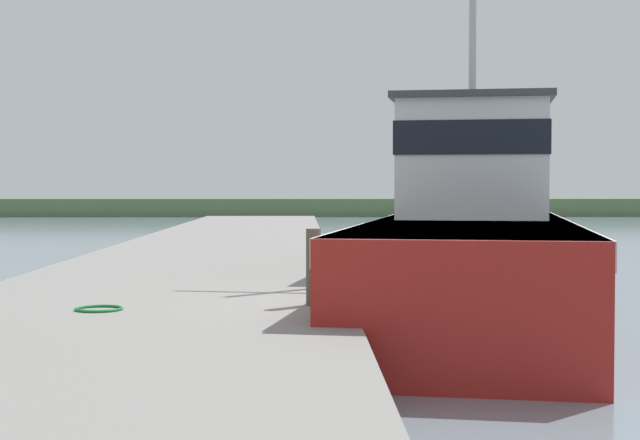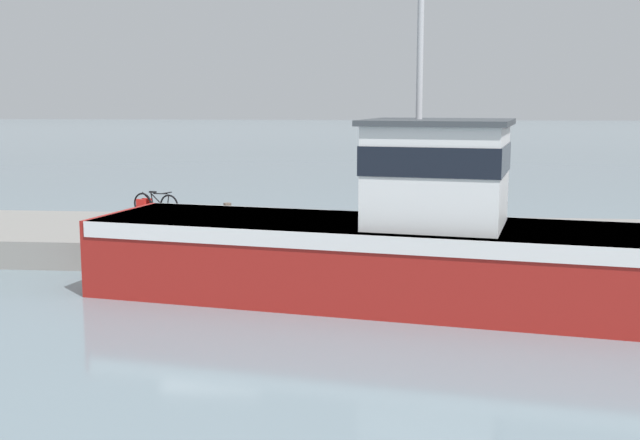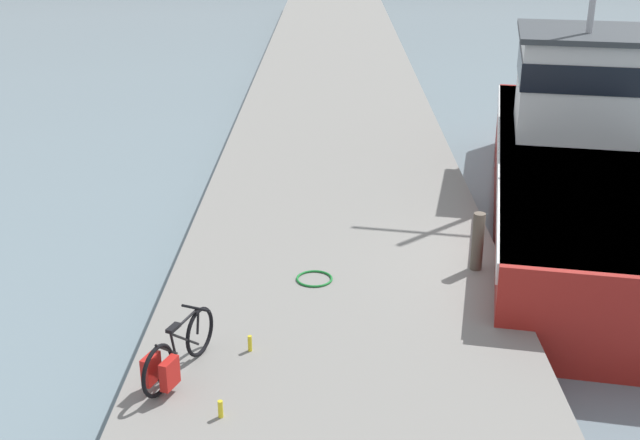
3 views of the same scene
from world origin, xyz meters
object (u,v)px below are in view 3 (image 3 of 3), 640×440
object	(u,v)px
water_bottle_by_bike	(221,409)
fishing_boat_main	(576,158)
water_bottle_on_curb	(250,343)
bicycle_touring	(174,356)
mooring_post	(478,242)

from	to	relation	value
water_bottle_by_bike	fishing_boat_main	bearing A→B (deg)	52.23
water_bottle_on_curb	fishing_boat_main	bearing A→B (deg)	47.56
bicycle_touring	water_bottle_on_curb	xyz separation A→B (m)	(0.94, 0.74, -0.24)
fishing_boat_main	mooring_post	xyz separation A→B (m)	(-2.92, -4.45, -0.10)
mooring_post	water_bottle_on_curb	xyz separation A→B (m)	(-3.68, -2.77, -0.40)
fishing_boat_main	bicycle_touring	bearing A→B (deg)	-122.47
fishing_boat_main	water_bottle_by_bike	xyz separation A→B (m)	(-6.82, -8.80, -0.50)
mooring_post	bicycle_touring	bearing A→B (deg)	-142.80
fishing_boat_main	water_bottle_by_bike	bearing A→B (deg)	-116.79
fishing_boat_main	bicycle_touring	xyz separation A→B (m)	(-7.54, -7.96, -0.26)
bicycle_touring	water_bottle_by_bike	bearing A→B (deg)	-28.03
mooring_post	water_bottle_by_bike	bearing A→B (deg)	-131.89
mooring_post	fishing_boat_main	bearing A→B (deg)	56.76
mooring_post	water_bottle_on_curb	world-z (taller)	mooring_post
water_bottle_on_curb	water_bottle_by_bike	world-z (taller)	water_bottle_on_curb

